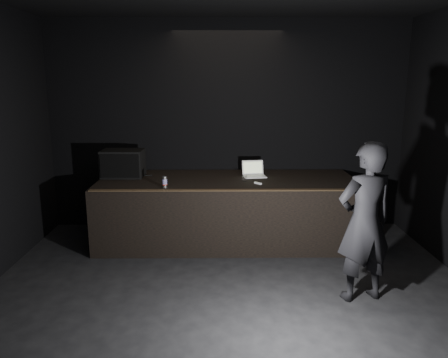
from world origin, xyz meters
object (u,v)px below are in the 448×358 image
at_px(stage_riser, 228,210).
at_px(laptop, 254,172).
at_px(beer_can, 165,182).
at_px(person, 365,222).
at_px(stage_monitor, 123,163).

xyz_separation_m(stage_riser, laptop, (0.42, 0.23, 0.56)).
distance_m(beer_can, person, 2.81).
height_order(stage_riser, person, person).
distance_m(stage_riser, person, 2.50).
relative_size(stage_riser, stage_monitor, 6.09).
distance_m(stage_riser, beer_can, 1.22).
height_order(stage_riser, beer_can, beer_can).
bearing_deg(person, stage_riser, -66.82).
relative_size(stage_riser, laptop, 10.25).
bearing_deg(beer_can, stage_riser, 30.73).
height_order(laptop, person, person).
distance_m(laptop, beer_can, 1.54).
bearing_deg(stage_monitor, person, -32.56).
bearing_deg(person, stage_monitor, -48.84).
relative_size(laptop, beer_can, 2.32).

